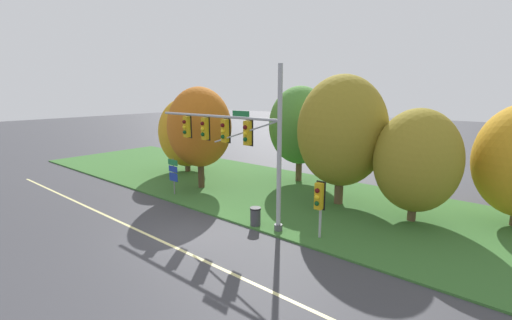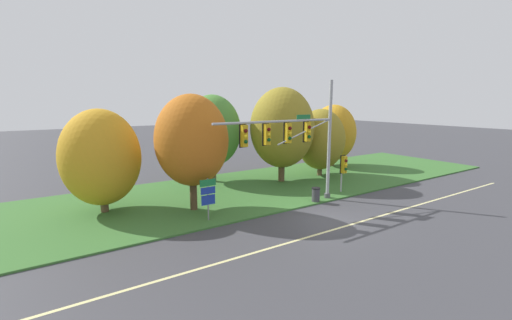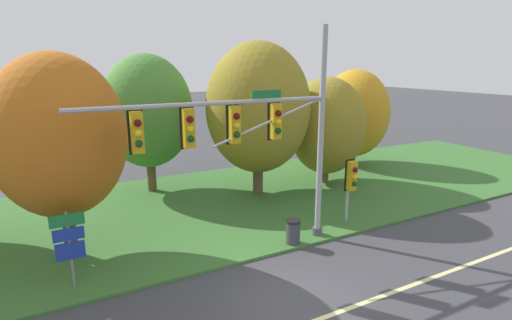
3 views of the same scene
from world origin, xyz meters
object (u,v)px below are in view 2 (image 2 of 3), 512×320
object	(u,v)px
tree_left_of_mast	(192,141)
tree_behind_signpost	(212,131)
trash_bin	(316,194)
pedestrian_signal_near_kerb	(344,166)
tree_nearest_road	(101,157)
tree_tall_centre	(321,139)
route_sign_post	(208,194)
tree_mid_verge	(282,128)
tree_right_far	(333,133)
traffic_signal_mast	(297,137)

from	to	relation	value
tree_left_of_mast	tree_behind_signpost	bearing A→B (deg)	53.94
tree_behind_signpost	trash_bin	world-z (taller)	tree_behind_signpost
pedestrian_signal_near_kerb	tree_behind_signpost	size ratio (longest dim) A/B	0.38
tree_nearest_road	tree_tall_centre	xyz separation A→B (m)	(17.92, 0.26, -0.08)
route_sign_post	tree_behind_signpost	xyz separation A→B (m)	(4.41, 8.19, 2.69)
tree_mid_verge	tree_right_far	size ratio (longest dim) A/B	1.24
tree_behind_signpost	tree_mid_verge	xyz separation A→B (m)	(4.75, -2.97, 0.21)
traffic_signal_mast	tree_behind_signpost	bearing A→B (deg)	99.82
pedestrian_signal_near_kerb	tree_mid_verge	bearing A→B (deg)	106.61
tree_behind_signpost	trash_bin	bearing A→B (deg)	-70.82
traffic_signal_mast	tree_tall_centre	bearing A→B (deg)	36.51
tree_left_of_mast	tree_right_far	bearing A→B (deg)	17.14
pedestrian_signal_near_kerb	trash_bin	distance (m)	3.60
tree_left_of_mast	tree_right_far	distance (m)	18.37
tree_left_of_mast	tree_right_far	xyz separation A→B (m)	(17.54, 5.41, -0.88)
traffic_signal_mast	pedestrian_signal_near_kerb	distance (m)	5.43
route_sign_post	tree_right_far	size ratio (longest dim) A/B	0.39
trash_bin	tree_nearest_road	bearing A→B (deg)	155.43
route_sign_post	tree_behind_signpost	size ratio (longest dim) A/B	0.34
traffic_signal_mast	trash_bin	size ratio (longest dim) A/B	9.50
tree_right_far	tree_behind_signpost	bearing A→B (deg)	177.81
tree_mid_verge	tree_nearest_road	bearing A→B (deg)	-178.47
route_sign_post	trash_bin	distance (m)	7.58
traffic_signal_mast	tree_nearest_road	size ratio (longest dim) A/B	1.44
tree_behind_signpost	tree_right_far	bearing A→B (deg)	-2.19
pedestrian_signal_near_kerb	route_sign_post	world-z (taller)	pedestrian_signal_near_kerb
tree_left_of_mast	tree_right_far	world-z (taller)	tree_left_of_mast
route_sign_post	tree_right_far	xyz separation A→B (m)	(17.64, 7.68, 1.86)
tree_left_of_mast	tree_behind_signpost	world-z (taller)	tree_behind_signpost
pedestrian_signal_near_kerb	tree_right_far	xyz separation A→B (m)	(6.91, 7.72, 1.44)
route_sign_post	traffic_signal_mast	bearing A→B (deg)	-4.26
route_sign_post	tree_nearest_road	bearing A→B (deg)	133.07
trash_bin	tree_left_of_mast	bearing A→B (deg)	158.42
tree_behind_signpost	tree_mid_verge	distance (m)	5.61
pedestrian_signal_near_kerb	traffic_signal_mast	bearing A→B (deg)	-175.25
traffic_signal_mast	trash_bin	xyz separation A→B (m)	(1.58, -0.21, -3.90)
route_sign_post	tree_nearest_road	size ratio (longest dim) A/B	0.39
route_sign_post	trash_bin	world-z (taller)	route_sign_post
route_sign_post	tree_mid_verge	xyz separation A→B (m)	(9.16, 5.21, 2.90)
tree_left_of_mast	trash_bin	bearing A→B (deg)	-21.58
tree_left_of_mast	tree_tall_centre	distance (m)	13.62
traffic_signal_mast	tree_mid_verge	bearing A→B (deg)	60.04
tree_right_far	pedestrian_signal_near_kerb	bearing A→B (deg)	-131.85
traffic_signal_mast	pedestrian_signal_near_kerb	xyz separation A→B (m)	(4.82, 0.40, -2.46)
tree_tall_centre	trash_bin	distance (m)	8.69
pedestrian_signal_near_kerb	route_sign_post	distance (m)	10.74
tree_nearest_road	tree_right_far	xyz separation A→B (m)	(22.17, 2.83, 0.07)
tree_left_of_mast	tree_mid_verge	size ratio (longest dim) A/B	0.91
tree_right_far	trash_bin	size ratio (longest dim) A/B	6.65
tree_tall_centre	trash_bin	bearing A→B (deg)	-135.78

